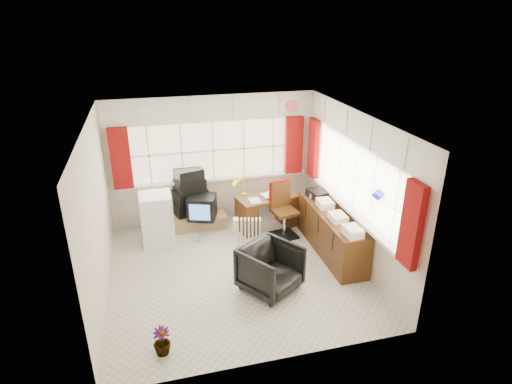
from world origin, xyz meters
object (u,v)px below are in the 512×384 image
desk_lamp (244,180)px  crt_tv (202,207)px  task_chair (282,207)px  credenza (331,231)px  radiator (249,238)px  tv_bench (190,222)px  mini_fridge (157,219)px  desk (267,210)px  office_chair (270,269)px

desk_lamp → crt_tv: bearing=178.5°
desk_lamp → task_chair: 0.89m
credenza → crt_tv: bearing=146.4°
radiator → tv_bench: radiator is taller
tv_bench → task_chair: bearing=-22.7°
task_chair → tv_bench: size_ratio=0.75×
credenza → mini_fridge: size_ratio=2.12×
desk → crt_tv: 1.25m
task_chair → tv_bench: task_chair is taller
desk → crt_tv: (-1.23, 0.21, 0.11)m
desk_lamp → radiator: 1.23m
desk_lamp → mini_fridge: desk_lamp is taller
tv_bench → credenza: bearing=-33.7°
mini_fridge → desk: bearing=1.8°
task_chair → office_chair: 1.78m
credenza → mini_fridge: mini_fridge is taller
credenza → tv_bench: size_ratio=1.43×
desk → mini_fridge: size_ratio=1.31×
desk → crt_tv: crt_tv is taller
desk → mini_fridge: (-2.08, -0.07, 0.10)m
credenza → desk: bearing=125.5°
task_chair → mini_fridge: (-2.27, 0.26, -0.09)m
mini_fridge → desk_lamp: bearing=8.8°
radiator → tv_bench: bearing=127.4°
radiator → tv_bench: size_ratio=0.46×
task_chair → credenza: 1.06m
credenza → crt_tv: size_ratio=3.22×
desk → radiator: (-0.56, -0.80, -0.11)m
crt_tv → radiator: bearing=-56.6°
task_chair → radiator: 0.94m
desk → task_chair: (0.19, -0.32, 0.19)m
task_chair → desk: bearing=120.4°
mini_fridge → crt_tv: bearing=18.1°
desk_lamp → office_chair: bearing=-92.4°
office_chair → radiator: (-0.05, 1.15, -0.10)m
credenza → radiator: bearing=165.8°
radiator → credenza: bearing=-14.2°
desk_lamp → mini_fridge: 1.75m
task_chair → office_chair: task_chair is taller
crt_tv → mini_fridge: bearing=-161.9°
tv_bench → desk_lamp: bearing=-9.6°
crt_tv → mini_fridge: size_ratio=0.66×
office_chair → desk: bearing=41.5°
office_chair → mini_fridge: 2.46m
office_chair → mini_fridge: (-1.57, 1.88, 0.11)m
desk → credenza: bearing=-54.5°
mini_fridge → tv_bench: bearing=34.7°
radiator → task_chair: bearing=32.6°
desk → tv_bench: size_ratio=0.89×
desk → task_chair: task_chair is taller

